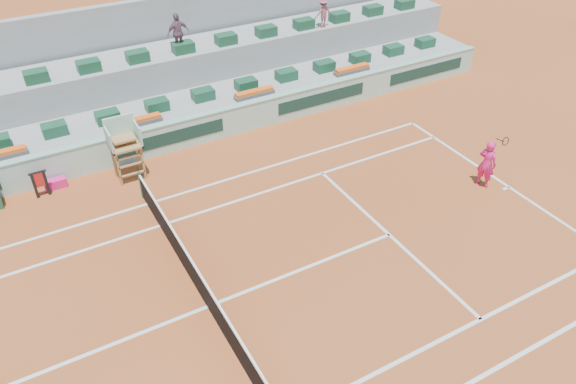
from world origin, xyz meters
name	(u,v)px	position (x,y,z in m)	size (l,w,h in m)	color
ground	(208,307)	(0.00, 0.00, 0.00)	(90.00, 90.00, 0.00)	#92401C
seating_tier_lower	(106,125)	(0.00, 10.70, 0.60)	(36.00, 4.00, 1.20)	#959592
seating_tier_upper	(93,95)	(0.00, 12.30, 1.30)	(36.00, 2.40, 2.60)	#959592
stadium_back_wall	(80,61)	(0.00, 13.90, 2.20)	(36.00, 0.40, 4.40)	#959592
player_bag	(55,183)	(-2.59, 8.10, 0.17)	(0.78, 0.35, 0.35)	#EA1E75
spectator_mid	(178,33)	(3.89, 11.82, 3.44)	(0.99, 0.41, 1.69)	#795161
spectator_right	(323,12)	(10.88, 11.42, 3.29)	(0.89, 0.51, 1.38)	#9C4E58
court_lines	(208,307)	(0.00, 0.00, 0.01)	(23.89, 11.09, 0.01)	silver
tennis_net	(206,294)	(0.00, 0.00, 0.53)	(0.10, 11.97, 1.10)	black
advertising_hoarding	(121,149)	(0.02, 8.50, 0.63)	(36.00, 0.34, 1.26)	#A4CEBB
umpire_chair	(124,141)	(0.00, 7.50, 1.54)	(1.10, 0.90, 2.40)	olive
seat_row_lower	(108,117)	(0.00, 9.80, 1.42)	(32.90, 0.60, 0.44)	#17452B
seat_row_upper	(89,66)	(0.00, 11.70, 2.82)	(32.90, 0.60, 0.44)	#17452B
flower_planters	(73,137)	(-1.50, 9.00, 1.33)	(26.80, 0.36, 0.28)	#505050
towel_rack	(40,182)	(-3.07, 7.77, 0.60)	(0.59, 0.10, 1.03)	black
tennis_player	(487,163)	(11.14, 0.62, 0.93)	(0.62, 0.95, 2.28)	#EA1E75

